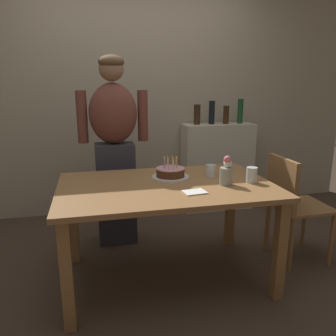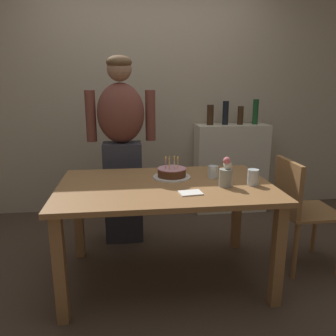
# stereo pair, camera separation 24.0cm
# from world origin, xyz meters

# --- Properties ---
(ground_plane) EXTENTS (10.00, 10.00, 0.00)m
(ground_plane) POSITION_xyz_m (0.00, 0.00, 0.00)
(ground_plane) COLOR #47382B
(back_wall) EXTENTS (5.20, 0.10, 2.60)m
(back_wall) POSITION_xyz_m (0.00, 1.55, 1.30)
(back_wall) COLOR tan
(back_wall) RESTS_ON ground_plane
(dining_table) EXTENTS (1.50, 0.96, 0.74)m
(dining_table) POSITION_xyz_m (0.00, 0.00, 0.64)
(dining_table) COLOR olive
(dining_table) RESTS_ON ground_plane
(birthday_cake) EXTENTS (0.28, 0.28, 0.16)m
(birthday_cake) POSITION_xyz_m (0.07, 0.15, 0.78)
(birthday_cake) COLOR white
(birthday_cake) RESTS_ON dining_table
(water_glass_near) EXTENTS (0.08, 0.08, 0.11)m
(water_glass_near) POSITION_xyz_m (0.60, -0.10, 0.80)
(water_glass_near) COLOR silver
(water_glass_near) RESTS_ON dining_table
(water_glass_far) EXTENTS (0.07, 0.07, 0.09)m
(water_glass_far) POSITION_xyz_m (0.37, 0.11, 0.79)
(water_glass_far) COLOR silver
(water_glass_far) RESTS_ON dining_table
(napkin_stack) EXTENTS (0.16, 0.13, 0.01)m
(napkin_stack) POSITION_xyz_m (0.14, -0.23, 0.74)
(napkin_stack) COLOR white
(napkin_stack) RESTS_ON dining_table
(flower_vase) EXTENTS (0.09, 0.10, 0.21)m
(flower_vase) POSITION_xyz_m (0.41, -0.10, 0.83)
(flower_vase) COLOR #999E93
(flower_vase) RESTS_ON dining_table
(person_man_bearded) EXTENTS (0.61, 0.27, 1.66)m
(person_man_bearded) POSITION_xyz_m (-0.31, 0.71, 0.87)
(person_man_bearded) COLOR #33333D
(person_man_bearded) RESTS_ON ground_plane
(dining_chair) EXTENTS (0.42, 0.42, 0.87)m
(dining_chair) POSITION_xyz_m (1.04, 0.04, 0.52)
(dining_chair) COLOR olive
(dining_chair) RESTS_ON ground_plane
(shelf_cabinet) EXTENTS (0.80, 0.30, 1.26)m
(shelf_cabinet) POSITION_xyz_m (0.90, 1.33, 0.51)
(shelf_cabinet) COLOR beige
(shelf_cabinet) RESTS_ON ground_plane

